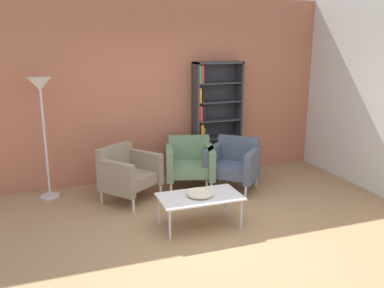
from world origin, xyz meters
The scene contains 9 objects.
ground_plane centered at (0.00, 0.00, 0.00)m, with size 8.32×8.32×0.00m, color #9E7751.
brick_back_panel centered at (0.00, 2.46, 1.45)m, with size 6.40×0.12×2.90m, color #B2664C.
bookshelf_tall centered at (0.84, 2.25, 0.94)m, with size 0.80×0.30×1.90m.
coffee_table_low centered at (-0.06, 0.44, 0.37)m, with size 1.00×0.56×0.40m.
decorative_bowl centered at (-0.06, 0.44, 0.43)m, with size 0.32×0.32×0.05m.
armchair_corner_red centered at (0.26, 1.76, 0.41)m, with size 0.86×0.82×0.78m.
armchair_near_window centered at (-0.74, 1.58, 0.41)m, with size 0.95×0.94×0.78m.
armchair_by_bookshelf centered at (0.88, 1.49, 0.41)m, with size 0.95×0.95×0.78m.
floor_lamp_torchiere centered at (-1.80, 2.06, 1.45)m, with size 0.32×0.32×1.74m.
Camera 1 is at (-1.66, -3.80, 2.22)m, focal length 37.36 mm.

